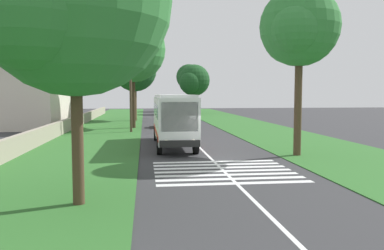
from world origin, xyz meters
TOP-DOWN VIEW (x-y plane):
  - ground at (0.00, 0.00)m, footprint 160.00×160.00m
  - grass_verge_left at (15.00, 8.20)m, footprint 120.00×8.00m
  - grass_verge_right at (15.00, -8.20)m, footprint 120.00×8.00m
  - centre_line at (15.00, 0.00)m, footprint 110.00×0.16m
  - coach_bus at (6.05, 1.80)m, footprint 11.16×2.62m
  - zebra_crossing at (-3.61, 0.00)m, footprint 5.85×6.80m
  - trailing_car_0 at (22.24, 1.54)m, footprint 4.30×1.78m
  - trailing_car_1 at (30.04, -1.72)m, footprint 4.30×1.78m
  - roadside_tree_left_0 at (-8.70, 6.24)m, footprint 7.75×6.46m
  - roadside_tree_left_1 at (21.55, 5.32)m, footprint 8.91×7.19m
  - roadside_tree_left_2 at (33.55, 5.35)m, footprint 7.52×6.06m
  - roadside_tree_right_0 at (0.85, -5.34)m, footprint 5.81×4.77m
  - roadside_tree_right_1 at (63.24, -5.57)m, footprint 6.41×5.50m
  - roadside_tree_right_2 at (51.48, -5.24)m, footprint 6.92×5.91m
  - utility_pole at (16.79, 5.18)m, footprint 0.24×1.40m
  - roadside_wall at (20.00, 11.60)m, footprint 70.00×0.40m
  - roadside_building at (23.81, 17.70)m, footprint 11.47×9.58m

SIDE VIEW (x-z plane):
  - ground at x=0.00m, z-range 0.00..0.00m
  - zebra_crossing at x=-3.61m, z-range 0.00..0.01m
  - centre_line at x=15.00m, z-range 0.00..0.01m
  - grass_verge_left at x=15.00m, z-range 0.00..0.04m
  - grass_verge_right at x=15.00m, z-range 0.00..0.04m
  - roadside_wall at x=20.00m, z-range 0.04..1.27m
  - trailing_car_0 at x=22.24m, z-range -0.05..1.38m
  - trailing_car_1 at x=30.04m, z-range -0.05..1.38m
  - coach_bus at x=6.05m, z-range 0.28..4.01m
  - roadside_building at x=23.81m, z-range 0.03..7.23m
  - utility_pole at x=16.79m, z-range 0.18..7.78m
  - roadside_tree_right_2 at x=51.48m, z-range 1.54..10.78m
  - roadside_tree_left_0 at x=-8.70m, z-range 1.68..11.79m
  - roadside_tree_left_2 at x=33.55m, z-range 1.88..11.99m
  - roadside_tree_right_1 at x=63.24m, z-range 2.20..12.35m
  - roadside_tree_right_0 at x=0.85m, z-range 2.57..12.73m
  - roadside_tree_left_1 at x=21.55m, z-range 2.31..14.50m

